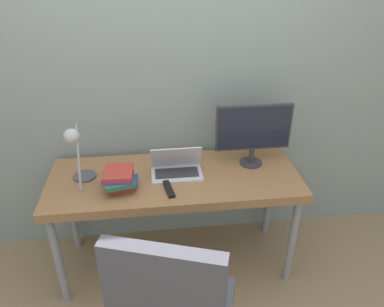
{
  "coord_description": "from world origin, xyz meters",
  "views": [
    {
      "loc": [
        -0.13,
        -1.76,
        2.1
      ],
      "look_at": [
        0.11,
        0.29,
        0.94
      ],
      "focal_mm": 35.0,
      "sensor_mm": 36.0,
      "label": 1
    }
  ],
  "objects_px": {
    "laptop": "(176,168)",
    "monitor": "(253,131)",
    "book_stack": "(120,180)",
    "desk_lamp": "(76,150)"
  },
  "relations": [
    {
      "from": "laptop",
      "to": "monitor",
      "type": "xyz_separation_m",
      "value": [
        0.52,
        0.08,
        0.21
      ]
    },
    {
      "from": "laptop",
      "to": "book_stack",
      "type": "relative_size",
      "value": 1.44
    },
    {
      "from": "monitor",
      "to": "desk_lamp",
      "type": "distance_m",
      "value": 1.14
    },
    {
      "from": "desk_lamp",
      "to": "book_stack",
      "type": "bearing_deg",
      "value": -11.52
    },
    {
      "from": "monitor",
      "to": "book_stack",
      "type": "relative_size",
      "value": 2.2
    },
    {
      "from": "desk_lamp",
      "to": "book_stack",
      "type": "distance_m",
      "value": 0.31
    },
    {
      "from": "monitor",
      "to": "desk_lamp",
      "type": "xyz_separation_m",
      "value": [
        -1.13,
        -0.16,
        0.01
      ]
    },
    {
      "from": "laptop",
      "to": "book_stack",
      "type": "xyz_separation_m",
      "value": [
        -0.36,
        -0.13,
        0.03
      ]
    },
    {
      "from": "laptop",
      "to": "book_stack",
      "type": "height_order",
      "value": "laptop"
    },
    {
      "from": "monitor",
      "to": "book_stack",
      "type": "distance_m",
      "value": 0.93
    }
  ]
}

